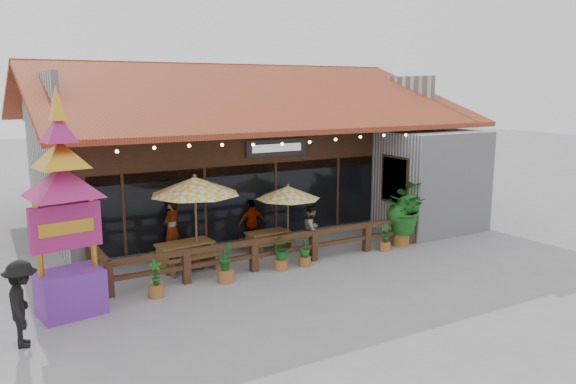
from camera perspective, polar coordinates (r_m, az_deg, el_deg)
ground at (r=17.69m, az=3.10°, el=-6.29°), size 100.00×100.00×0.00m
restaurant_building at (r=23.05m, az=-5.32°, el=3.22°), size 15.50×14.73×6.09m
patio_railing at (r=16.21m, az=-3.07°, el=-5.60°), size 10.00×2.60×0.92m
umbrella_left at (r=16.02m, az=-9.43°, el=0.59°), size 2.70×2.70×2.74m
umbrella_right at (r=17.51m, az=0.00°, el=-0.07°), size 2.65×2.65×2.17m
picnic_table_left at (r=16.44m, az=-10.42°, el=-5.89°), size 1.73×1.53×0.76m
picnic_table_right at (r=17.82m, az=-2.09°, el=-4.68°), size 1.44×1.26×0.66m
thai_sign_tower at (r=13.33m, az=-21.90°, el=0.41°), size 2.36×2.36×5.58m
tropical_plant at (r=18.72m, az=11.49°, el=-1.77°), size 1.76×1.88×2.09m
diner_a at (r=17.16m, az=-11.70°, el=-3.74°), size 0.83×0.78×1.90m
diner_b at (r=17.50m, az=2.49°, el=-3.85°), size 0.95×0.92×1.55m
diner_c at (r=18.25m, az=-3.67°, el=-3.22°), size 0.94×0.44×1.57m
pedestrian at (r=12.54m, az=-25.41°, el=-10.22°), size 0.78×1.21×1.77m
planter_a at (r=14.41m, az=-13.29°, el=-8.86°), size 0.39×0.39×0.95m
planter_b at (r=15.13m, az=-6.37°, el=-7.39°), size 0.47×0.50×1.05m
planter_c at (r=16.01m, az=-0.75°, el=-6.13°), size 0.71×0.68×0.93m
planter_d at (r=16.40m, az=1.72°, el=-6.14°), size 0.45×0.45×0.85m
planter_e at (r=18.18m, az=9.84°, el=-4.79°), size 0.36×0.36×0.86m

